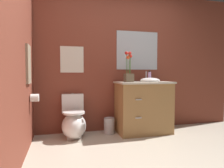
% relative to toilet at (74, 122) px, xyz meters
% --- Properties ---
extents(ground_plane, '(9.40, 9.40, 0.00)m').
position_rel_toilet_xyz_m(ground_plane, '(0.78, -1.27, -0.24)').
color(ground_plane, beige).
extents(wall_back, '(4.39, 0.05, 2.50)m').
position_rel_toilet_xyz_m(wall_back, '(0.98, 0.30, 1.01)').
color(wall_back, brown).
rests_on(wall_back, ground_plane).
extents(wall_left, '(0.05, 4.32, 2.50)m').
position_rel_toilet_xyz_m(wall_left, '(-0.65, -0.81, 1.01)').
color(wall_left, brown).
rests_on(wall_left, ground_plane).
extents(toilet, '(0.38, 0.59, 0.69)m').
position_rel_toilet_xyz_m(toilet, '(0.00, 0.00, 0.00)').
color(toilet, white).
rests_on(toilet, ground_plane).
extents(vanity_cabinet, '(0.94, 0.56, 1.07)m').
position_rel_toilet_xyz_m(vanity_cabinet, '(1.19, -0.03, 0.21)').
color(vanity_cabinet, '#9E7242').
rests_on(vanity_cabinet, ground_plane).
extents(flower_vase, '(0.14, 0.14, 0.51)m').
position_rel_toilet_xyz_m(flower_vase, '(0.91, -0.06, 0.81)').
color(flower_vase, brown).
rests_on(flower_vase, vanity_cabinet).
extents(soap_bottle, '(0.06, 0.06, 0.19)m').
position_rel_toilet_xyz_m(soap_bottle, '(1.33, 0.04, 0.73)').
color(soap_bottle, '#B28CBF').
rests_on(soap_bottle, vanity_cabinet).
extents(trash_bin, '(0.18, 0.18, 0.27)m').
position_rel_toilet_xyz_m(trash_bin, '(0.60, 0.06, -0.11)').
color(trash_bin, '#B7B7BC').
rests_on(trash_bin, ground_plane).
extents(wall_poster, '(0.39, 0.01, 0.44)m').
position_rel_toilet_xyz_m(wall_poster, '(-0.00, 0.27, 1.02)').
color(wall_poster, silver).
extents(wall_mirror, '(0.80, 0.01, 0.70)m').
position_rel_toilet_xyz_m(wall_mirror, '(1.19, 0.27, 1.21)').
color(wall_mirror, '#B2BCC6').
extents(hanging_towel, '(0.03, 0.28, 0.52)m').
position_rel_toilet_xyz_m(hanging_towel, '(-0.61, -0.34, 0.91)').
color(hanging_towel, gray).
extents(toilet_paper_roll, '(0.11, 0.11, 0.11)m').
position_rel_toilet_xyz_m(toilet_paper_roll, '(-0.56, -0.20, 0.44)').
color(toilet_paper_roll, white).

